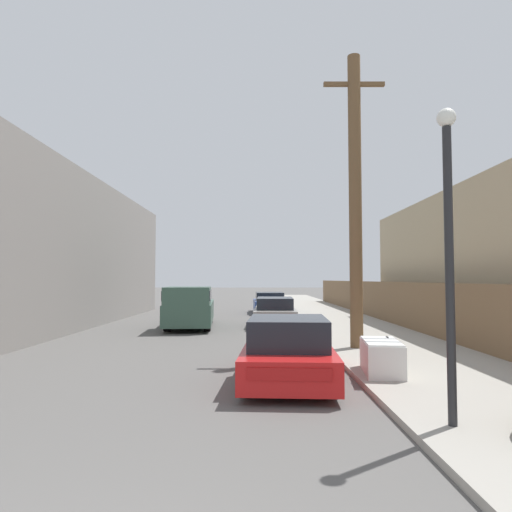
{
  "coord_description": "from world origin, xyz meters",
  "views": [
    {
      "loc": [
        1.16,
        -1.89,
        2.09
      ],
      "look_at": [
        1.12,
        10.69,
        2.72
      ],
      "focal_mm": 32.0,
      "sensor_mm": 36.0,
      "label": 1
    }
  ],
  "objects_px": {
    "pickup_truck": "(191,307)",
    "parked_sports_car_red": "(289,351)",
    "discarded_fridge": "(383,357)",
    "car_parked_mid": "(276,312)",
    "utility_pole": "(357,197)",
    "street_lamp": "(451,237)",
    "car_parked_far": "(271,303)"
  },
  "relations": [
    {
      "from": "parked_sports_car_red",
      "to": "car_parked_far",
      "type": "height_order",
      "value": "parked_sports_car_red"
    },
    {
      "from": "parked_sports_car_red",
      "to": "pickup_truck",
      "type": "height_order",
      "value": "pickup_truck"
    },
    {
      "from": "discarded_fridge",
      "to": "car_parked_far",
      "type": "bearing_deg",
      "value": 102.42
    },
    {
      "from": "car_parked_mid",
      "to": "discarded_fridge",
      "type": "bearing_deg",
      "value": -78.85
    },
    {
      "from": "car_parked_mid",
      "to": "utility_pole",
      "type": "relative_size",
      "value": 0.53
    },
    {
      "from": "parked_sports_car_red",
      "to": "discarded_fridge",
      "type": "bearing_deg",
      "value": 8.17
    },
    {
      "from": "utility_pole",
      "to": "parked_sports_car_red",
      "type": "bearing_deg",
      "value": -120.98
    },
    {
      "from": "car_parked_mid",
      "to": "pickup_truck",
      "type": "distance_m",
      "value": 3.81
    },
    {
      "from": "pickup_truck",
      "to": "parked_sports_car_red",
      "type": "bearing_deg",
      "value": 104.94
    },
    {
      "from": "parked_sports_car_red",
      "to": "street_lamp",
      "type": "distance_m",
      "value": 4.33
    },
    {
      "from": "parked_sports_car_red",
      "to": "street_lamp",
      "type": "relative_size",
      "value": 0.99
    },
    {
      "from": "car_parked_mid",
      "to": "street_lamp",
      "type": "xyz_separation_m",
      "value": [
        1.8,
        -14.28,
        2.06
      ]
    },
    {
      "from": "discarded_fridge",
      "to": "pickup_truck",
      "type": "distance_m",
      "value": 11.3
    },
    {
      "from": "street_lamp",
      "to": "parked_sports_car_red",
      "type": "bearing_deg",
      "value": 121.5
    },
    {
      "from": "parked_sports_car_red",
      "to": "utility_pole",
      "type": "distance_m",
      "value": 5.85
    },
    {
      "from": "discarded_fridge",
      "to": "car_parked_mid",
      "type": "relative_size",
      "value": 0.36
    },
    {
      "from": "car_parked_mid",
      "to": "car_parked_far",
      "type": "height_order",
      "value": "car_parked_far"
    },
    {
      "from": "pickup_truck",
      "to": "street_lamp",
      "type": "xyz_separation_m",
      "value": [
        5.47,
        -13.3,
        1.77
      ]
    },
    {
      "from": "car_parked_far",
      "to": "street_lamp",
      "type": "relative_size",
      "value": 1.06
    },
    {
      "from": "discarded_fridge",
      "to": "utility_pole",
      "type": "xyz_separation_m",
      "value": [
        0.27,
        3.57,
        4.03
      ]
    },
    {
      "from": "utility_pole",
      "to": "street_lamp",
      "type": "relative_size",
      "value": 1.98
    },
    {
      "from": "parked_sports_car_red",
      "to": "pickup_truck",
      "type": "bearing_deg",
      "value": 112.34
    },
    {
      "from": "discarded_fridge",
      "to": "car_parked_far",
      "type": "height_order",
      "value": "car_parked_far"
    },
    {
      "from": "parked_sports_car_red",
      "to": "pickup_truck",
      "type": "xyz_separation_m",
      "value": [
        -3.48,
        10.05,
        0.29
      ]
    },
    {
      "from": "street_lamp",
      "to": "car_parked_far",
      "type": "bearing_deg",
      "value": 94.74
    },
    {
      "from": "utility_pole",
      "to": "street_lamp",
      "type": "bearing_deg",
      "value": -92.13
    },
    {
      "from": "parked_sports_car_red",
      "to": "street_lamp",
      "type": "xyz_separation_m",
      "value": [
        1.99,
        -3.24,
        2.06
      ]
    },
    {
      "from": "parked_sports_car_red",
      "to": "car_parked_far",
      "type": "xyz_separation_m",
      "value": [
        0.16,
        18.78,
        0.01
      ]
    },
    {
      "from": "parked_sports_car_red",
      "to": "car_parked_mid",
      "type": "height_order",
      "value": "parked_sports_car_red"
    },
    {
      "from": "discarded_fridge",
      "to": "parked_sports_car_red",
      "type": "relative_size",
      "value": 0.38
    },
    {
      "from": "discarded_fridge",
      "to": "street_lamp",
      "type": "distance_m",
      "value": 4.06
    },
    {
      "from": "car_parked_mid",
      "to": "pickup_truck",
      "type": "bearing_deg",
      "value": -163.17
    }
  ]
}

